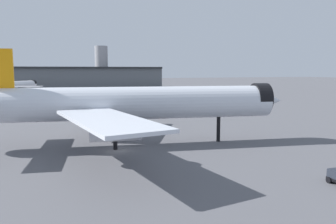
% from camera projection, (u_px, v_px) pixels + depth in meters
% --- Properties ---
extents(ground, '(900.00, 900.00, 0.00)m').
position_uv_depth(ground, '(117.00, 151.00, 52.28)').
color(ground, '#56565B').
extents(airliner_near_gate, '(55.40, 50.04, 15.70)m').
position_uv_depth(airliner_near_gate, '(127.00, 104.00, 55.30)').
color(airliner_near_gate, silver).
rests_on(airliner_near_gate, ground).
extents(airliner_far_taxiway, '(32.39, 36.33, 10.87)m').
position_uv_depth(airliner_far_taxiway, '(11.00, 85.00, 170.42)').
color(airliner_far_taxiway, white).
rests_on(airliner_far_taxiway, ground).
extents(terminal_building, '(190.38, 39.30, 29.11)m').
position_uv_depth(terminal_building, '(22.00, 77.00, 221.98)').
color(terminal_building, slate).
rests_on(terminal_building, ground).
extents(service_truck_front, '(5.96, 4.19, 3.00)m').
position_uv_depth(service_truck_front, '(139.00, 111.00, 89.36)').
color(service_truck_front, black).
rests_on(service_truck_front, ground).
extents(traffic_cone_near_nose, '(0.47, 0.47, 0.59)m').
position_uv_depth(traffic_cone_near_nose, '(159.00, 118.00, 86.52)').
color(traffic_cone_near_nose, '#F2600C').
rests_on(traffic_cone_near_nose, ground).
extents(traffic_cone_wingtip, '(0.58, 0.58, 0.72)m').
position_uv_depth(traffic_cone_wingtip, '(87.00, 118.00, 84.72)').
color(traffic_cone_wingtip, '#F2600C').
rests_on(traffic_cone_wingtip, ground).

